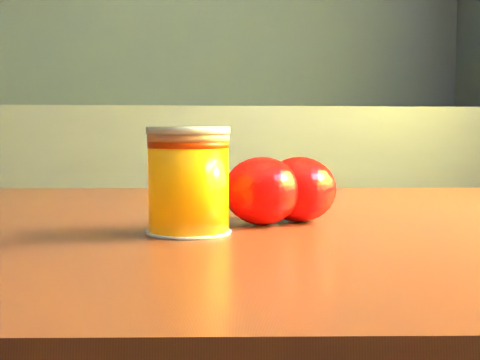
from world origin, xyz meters
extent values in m
cube|color=maroon|center=(0.87, 0.21, 0.74)|extent=(1.09, 0.82, 0.04)
cylinder|color=orange|center=(0.75, 0.15, 0.80)|extent=(0.07, 0.07, 0.08)
cylinder|color=#DF8C5B|center=(0.75, 0.15, 0.84)|extent=(0.07, 0.07, 0.01)
cylinder|color=silver|center=(0.75, 0.15, 0.84)|extent=(0.07, 0.07, 0.00)
ellipsoid|color=#FF0D05|center=(0.82, 0.19, 0.79)|extent=(0.09, 0.09, 0.06)
ellipsoid|color=#FF0D05|center=(0.86, 0.21, 0.79)|extent=(0.08, 0.08, 0.06)
camera|label=1|loc=(0.72, -0.41, 0.85)|focal=50.00mm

